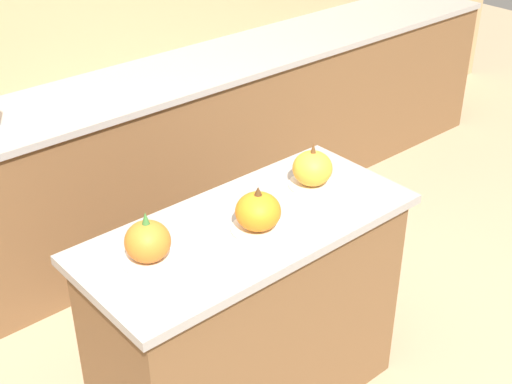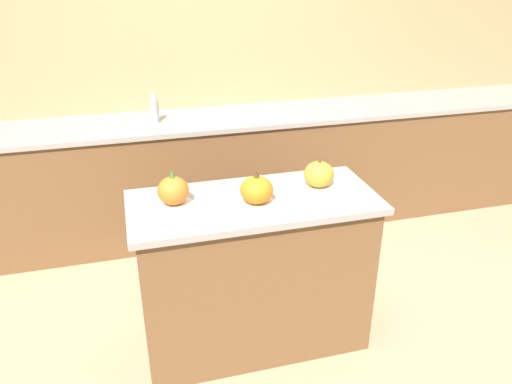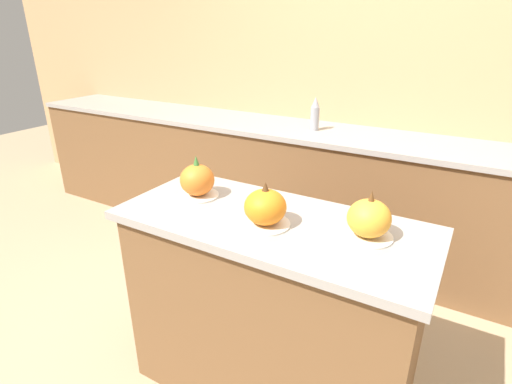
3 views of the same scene
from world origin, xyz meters
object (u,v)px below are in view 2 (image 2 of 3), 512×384
Objects in this scene: pumpkin_cake_center at (256,191)px; bottle_tall at (154,107)px; pumpkin_cake_right at (319,175)px; pumpkin_cake_left at (173,192)px.

bottle_tall reaches higher than pumpkin_cake_center.
pumpkin_cake_right is at bearing 15.15° from pumpkin_cake_center.
pumpkin_cake_right is (0.76, 0.01, -0.00)m from pumpkin_cake_left.
pumpkin_cake_left reaches higher than pumpkin_cake_right.
pumpkin_cake_center is 0.38m from pumpkin_cake_right.
pumpkin_cake_left is 1.30m from bottle_tall.
pumpkin_cake_left is 0.97× the size of pumpkin_cake_center.
bottle_tall is at bearing 119.88° from pumpkin_cake_right.
pumpkin_cake_center is 1.44m from bottle_tall.
pumpkin_cake_center is at bearing -164.85° from pumpkin_cake_right.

